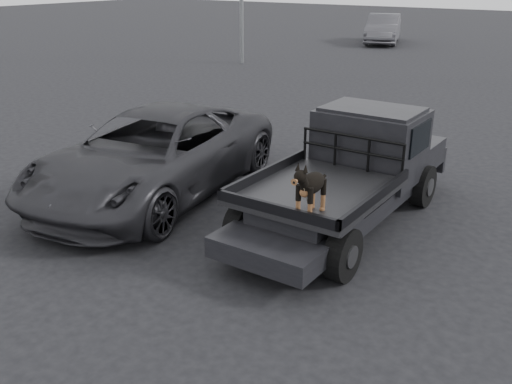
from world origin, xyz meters
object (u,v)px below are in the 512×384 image
Objects in this scene: parked_suv at (154,154)px; distant_car_a at (383,29)px; flatbed_ute at (344,198)px; dog at (311,188)px.

distant_car_a is (-5.85, 24.89, 0.02)m from parked_suv.
parked_suv is 1.15× the size of distant_car_a.
distant_car_a is at bearing 94.32° from parked_suv.
distant_car_a reaches higher than parked_suv.
flatbed_ute is 1.10× the size of distant_car_a.
flatbed_ute is at bearing 101.51° from dog.
distant_car_a is at bearing 111.27° from flatbed_ute.
parked_suv is at bearing -95.04° from distant_car_a.
flatbed_ute is at bearing -87.00° from distant_car_a.
parked_suv is (-3.91, 1.04, -0.50)m from dog.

